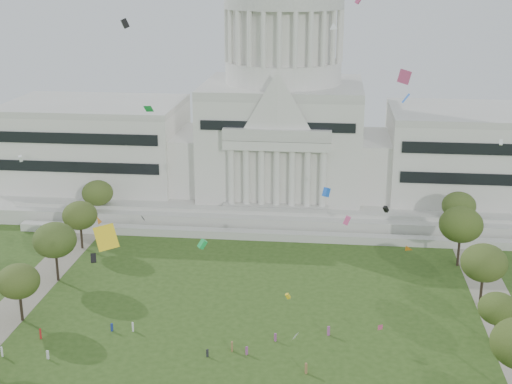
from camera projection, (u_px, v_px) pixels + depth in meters
capitol at (282, 125)px, 201.46m from camera, size 160.00×64.50×91.30m
row_tree_l_3 at (18, 281)px, 134.76m from camera, size 8.12×8.12×11.55m
row_tree_r_3 at (498, 309)px, 126.41m from camera, size 7.01×7.01×9.98m
row_tree_l_4 at (55, 240)px, 151.94m from camera, size 9.29×9.29×13.21m
row_tree_r_4 at (484, 263)px, 140.45m from camera, size 9.19×9.19×13.06m
row_tree_l_5 at (80, 215)px, 169.98m from camera, size 8.33×8.33×11.85m
row_tree_r_5 at (461, 225)px, 159.50m from camera, size 9.82×9.82×13.96m
row_tree_l_6 at (98, 193)px, 187.38m from camera, size 8.19×8.19×11.64m
row_tree_r_6 at (459, 206)px, 176.67m from camera, size 8.42×8.42×11.97m
distant_crowd at (162, 379)px, 115.93m from camera, size 63.79×37.54×1.95m
kite_swarm at (214, 271)px, 98.16m from camera, size 95.58×103.07×58.78m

